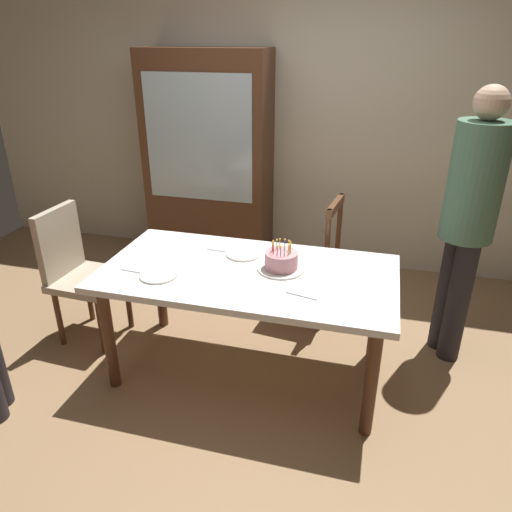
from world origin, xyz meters
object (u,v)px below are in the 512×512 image
at_px(birthday_cake, 281,262).
at_px(chair_upholstered, 77,268).
at_px(chair_spindle_back, 309,262).
at_px(plate_near_celebrant, 159,275).
at_px(china_cabinet, 209,162).
at_px(person_guest, 469,214).
at_px(dining_table, 248,283).
at_px(plate_far_side, 243,254).

height_order(birthday_cake, chair_upholstered, chair_upholstered).
height_order(chair_spindle_back, chair_upholstered, same).
height_order(plate_near_celebrant, chair_upholstered, chair_upholstered).
bearing_deg(china_cabinet, person_guest, -26.16).
height_order(dining_table, chair_upholstered, chair_upholstered).
height_order(plate_far_side, chair_spindle_back, chair_spindle_back).
xyz_separation_m(dining_table, plate_near_celebrant, (-0.48, -0.20, 0.09)).
bearing_deg(chair_upholstered, person_guest, 10.11).
relative_size(dining_table, plate_far_side, 7.90).
bearing_deg(dining_table, birthday_cake, 18.10).
relative_size(dining_table, birthday_cake, 6.21).
xyz_separation_m(chair_upholstered, person_guest, (2.50, 0.45, 0.47)).
distance_m(plate_far_side, person_guest, 1.40).
xyz_separation_m(plate_near_celebrant, chair_upholstered, (-0.78, 0.31, -0.20)).
bearing_deg(chair_upholstered, birthday_cake, -1.69).
relative_size(plate_near_celebrant, person_guest, 0.13).
bearing_deg(china_cabinet, plate_near_celebrant, -79.37).
bearing_deg(plate_far_side, china_cabinet, 118.05).
distance_m(chair_spindle_back, chair_upholstered, 1.65).
bearing_deg(chair_upholstered, china_cabinet, 72.81).
height_order(plate_far_side, person_guest, person_guest).
distance_m(plate_far_side, chair_spindle_back, 0.71).
distance_m(chair_spindle_back, china_cabinet, 1.41).
xyz_separation_m(chair_upholstered, china_cabinet, (0.45, 1.45, 0.42)).
relative_size(birthday_cake, plate_far_side, 1.27).
height_order(dining_table, china_cabinet, china_cabinet).
xyz_separation_m(dining_table, birthday_cake, (0.19, 0.06, 0.14)).
bearing_deg(birthday_cake, chair_spindle_back, 84.81).
distance_m(plate_near_celebrant, chair_upholstered, 0.86).
bearing_deg(chair_spindle_back, dining_table, -108.11).
distance_m(dining_table, birthday_cake, 0.24).
bearing_deg(person_guest, plate_near_celebrant, -156.37).
distance_m(plate_near_celebrant, plate_far_side, 0.56).
bearing_deg(dining_table, chair_spindle_back, 71.89).
height_order(plate_near_celebrant, chair_spindle_back, chair_spindle_back).
relative_size(dining_table, china_cabinet, 0.91).
relative_size(plate_near_celebrant, chair_spindle_back, 0.23).
distance_m(dining_table, plate_near_celebrant, 0.53).
relative_size(plate_far_side, person_guest, 0.13).
bearing_deg(person_guest, chair_spindle_back, 167.54).
height_order(chair_spindle_back, china_cabinet, china_cabinet).
height_order(person_guest, china_cabinet, china_cabinet).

